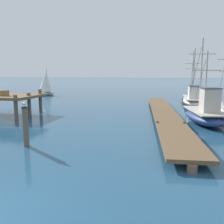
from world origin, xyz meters
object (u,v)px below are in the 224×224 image
(fishing_boat_2, at_px, (193,99))
(perched_seagull, at_px, (24,104))
(distant_sailboat, at_px, (46,84))
(mooring_piling, at_px, (26,126))
(fishing_boat_5, at_px, (206,114))

(fishing_boat_2, bearing_deg, perched_seagull, -122.60)
(fishing_boat_2, xyz_separation_m, distant_sailboat, (-20.67, 8.98, 1.20))
(mooring_piling, bearing_deg, distant_sailboat, 111.18)
(fishing_boat_5, bearing_deg, fishing_boat_2, 84.08)
(perched_seagull, bearing_deg, fishing_boat_2, 57.40)
(mooring_piling, bearing_deg, perched_seagull, 150.34)
(fishing_boat_5, relative_size, perched_seagull, 18.83)
(fishing_boat_2, height_order, perched_seagull, fishing_boat_2)
(fishing_boat_5, xyz_separation_m, perched_seagull, (-9.65, -6.51, 1.34))
(fishing_boat_2, bearing_deg, distant_sailboat, 156.51)
(perched_seagull, bearing_deg, distant_sailboat, 111.17)
(perched_seagull, xyz_separation_m, distant_sailboat, (-9.96, 25.72, -0.19))
(fishing_boat_2, distance_m, perched_seagull, 19.92)
(fishing_boat_2, height_order, fishing_boat_5, fishing_boat_2)
(fishing_boat_5, height_order, mooring_piling, fishing_boat_5)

